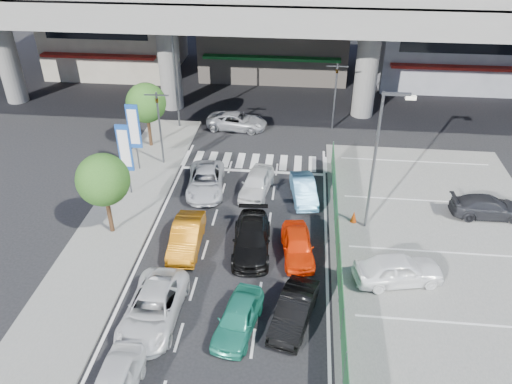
# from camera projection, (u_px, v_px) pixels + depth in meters

# --- Properties ---
(ground) EXTENTS (120.00, 120.00, 0.00)m
(ground) POSITION_uv_depth(u_px,v_px,m) (226.00, 291.00, 23.76)
(ground) COLOR black
(ground) RESTS_ON ground
(parking_lot) EXTENTS (12.00, 28.00, 0.06)m
(parking_lot) POSITION_uv_depth(u_px,v_px,m) (454.00, 279.00, 24.48)
(parking_lot) COLOR #61615E
(parking_lot) RESTS_ON ground
(sidewalk_left) EXTENTS (4.00, 30.00, 0.12)m
(sidewalk_left) POSITION_uv_depth(u_px,v_px,m) (113.00, 231.00, 27.70)
(sidewalk_left) COLOR #61615E
(sidewalk_left) RESTS_ON ground
(fence_run) EXTENTS (0.16, 22.00, 1.80)m
(fence_run) POSITION_uv_depth(u_px,v_px,m) (339.00, 271.00, 23.67)
(fence_run) COLOR #216133
(fence_run) RESTS_ON ground
(expressway) EXTENTS (64.00, 14.00, 10.75)m
(expressway) POSITION_uv_depth(u_px,v_px,m) (267.00, 2.00, 37.63)
(expressway) COLOR slate
(expressway) RESTS_ON ground
(building_west) EXTENTS (12.00, 10.90, 13.00)m
(building_west) POSITION_uv_depth(u_px,v_px,m) (112.00, 2.00, 48.61)
(building_west) COLOR #9D957F
(building_west) RESTS_ON ground
(building_east) EXTENTS (12.00, 10.90, 12.00)m
(building_east) POSITION_uv_depth(u_px,v_px,m) (448.00, 15.00, 46.11)
(building_east) COLOR gray
(building_east) RESTS_ON ground
(traffic_light_left) EXTENTS (1.60, 1.24, 5.20)m
(traffic_light_left) POSITION_uv_depth(u_px,v_px,m) (158.00, 111.00, 32.31)
(traffic_light_left) COLOR #595B60
(traffic_light_left) RESTS_ON ground
(traffic_light_right) EXTENTS (1.60, 1.24, 5.20)m
(traffic_light_right) POSITION_uv_depth(u_px,v_px,m) (336.00, 80.00, 37.19)
(traffic_light_right) COLOR #595B60
(traffic_light_right) RESTS_ON ground
(street_lamp_right) EXTENTS (1.65, 0.22, 8.00)m
(street_lamp_right) POSITION_uv_depth(u_px,v_px,m) (379.00, 152.00, 25.66)
(street_lamp_right) COLOR #595B60
(street_lamp_right) RESTS_ON ground
(street_lamp_left) EXTENTS (1.65, 0.22, 8.00)m
(street_lamp_left) POSITION_uv_depth(u_px,v_px,m) (177.00, 68.00, 36.93)
(street_lamp_left) COLOR #595B60
(street_lamp_left) RESTS_ON ground
(signboard_near) EXTENTS (0.80, 0.14, 4.70)m
(signboard_near) POSITION_uv_depth(u_px,v_px,m) (125.00, 150.00, 29.49)
(signboard_near) COLOR #595B60
(signboard_near) RESTS_ON ground
(signboard_far) EXTENTS (0.80, 0.14, 4.70)m
(signboard_far) POSITION_uv_depth(u_px,v_px,m) (134.00, 129.00, 32.05)
(signboard_far) COLOR #595B60
(signboard_far) RESTS_ON ground
(tree_near) EXTENTS (2.80, 2.80, 4.80)m
(tree_near) POSITION_uv_depth(u_px,v_px,m) (103.00, 180.00, 25.93)
(tree_near) COLOR #382314
(tree_near) RESTS_ON ground
(tree_far) EXTENTS (2.80, 2.80, 4.80)m
(tree_far) POSITION_uv_depth(u_px,v_px,m) (146.00, 103.00, 34.85)
(tree_far) COLOR #382314
(tree_far) RESTS_ON ground
(sedan_white_mid_left) EXTENTS (2.37, 5.00, 1.38)m
(sedan_white_mid_left) POSITION_uv_depth(u_px,v_px,m) (153.00, 308.00, 21.87)
(sedan_white_mid_left) COLOR silver
(sedan_white_mid_left) RESTS_ON ground
(taxi_teal_mid) EXTENTS (2.20, 4.04, 1.30)m
(taxi_teal_mid) POSITION_uv_depth(u_px,v_px,m) (238.00, 318.00, 21.46)
(taxi_teal_mid) COLOR #238A71
(taxi_teal_mid) RESTS_ON ground
(hatch_black_mid_right) EXTENTS (2.27, 4.19, 1.31)m
(hatch_black_mid_right) POSITION_uv_depth(u_px,v_px,m) (294.00, 310.00, 21.82)
(hatch_black_mid_right) COLOR black
(hatch_black_mid_right) RESTS_ON ground
(taxi_orange_left) EXTENTS (1.62, 4.24, 1.38)m
(taxi_orange_left) POSITION_uv_depth(u_px,v_px,m) (186.00, 237.00, 26.27)
(taxi_orange_left) COLOR #BB680D
(taxi_orange_left) RESTS_ON ground
(sedan_black_mid) EXTENTS (2.23, 4.87, 1.38)m
(sedan_black_mid) POSITION_uv_depth(u_px,v_px,m) (252.00, 239.00, 26.10)
(sedan_black_mid) COLOR black
(sedan_black_mid) RESTS_ON ground
(taxi_orange_right) EXTENTS (2.05, 4.01, 1.31)m
(taxi_orange_right) POSITION_uv_depth(u_px,v_px,m) (298.00, 245.00, 25.71)
(taxi_orange_right) COLOR #F13106
(taxi_orange_right) RESTS_ON ground
(wagon_silver_front_left) EXTENTS (2.75, 4.97, 1.32)m
(wagon_silver_front_left) POSITION_uv_depth(u_px,v_px,m) (206.00, 181.00, 31.17)
(wagon_silver_front_left) COLOR #BABCC3
(wagon_silver_front_left) RESTS_ON ground
(sedan_white_front_mid) EXTENTS (2.19, 4.24, 1.38)m
(sedan_white_front_mid) POSITION_uv_depth(u_px,v_px,m) (257.00, 183.00, 30.92)
(sedan_white_front_mid) COLOR silver
(sedan_white_front_mid) RESTS_ON ground
(kei_truck_front_right) EXTENTS (1.93, 3.98, 1.26)m
(kei_truck_front_right) POSITION_uv_depth(u_px,v_px,m) (304.00, 190.00, 30.35)
(kei_truck_front_right) COLOR #5499C9
(kei_truck_front_right) RESTS_ON ground
(crossing_wagon_silver) EXTENTS (4.81, 2.53, 1.29)m
(crossing_wagon_silver) POSITION_uv_depth(u_px,v_px,m) (237.00, 121.00, 38.91)
(crossing_wagon_silver) COLOR #9FA0A6
(crossing_wagon_silver) RESTS_ON ground
(parked_sedan_white) EXTENTS (4.56, 2.58, 1.46)m
(parked_sedan_white) POSITION_uv_depth(u_px,v_px,m) (399.00, 269.00, 23.90)
(parked_sedan_white) COLOR white
(parked_sedan_white) RESTS_ON parking_lot
(parked_sedan_dgrey) EXTENTS (4.27, 1.87, 1.22)m
(parked_sedan_dgrey) POSITION_uv_depth(u_px,v_px,m) (488.00, 207.00, 28.69)
(parked_sedan_dgrey) COLOR #29292E
(parked_sedan_dgrey) RESTS_ON parking_lot
(traffic_cone) EXTENTS (0.47, 0.47, 0.71)m
(traffic_cone) POSITION_uv_depth(u_px,v_px,m) (354.00, 217.00, 28.31)
(traffic_cone) COLOR #D2460B
(traffic_cone) RESTS_ON parking_lot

